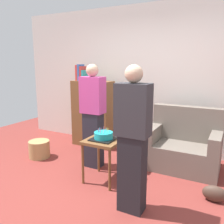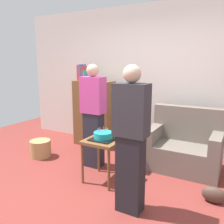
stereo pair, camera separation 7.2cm
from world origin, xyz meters
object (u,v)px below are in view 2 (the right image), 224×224
object	(u,v)px
person_blowing_candles	(93,116)
handbag	(214,195)
side_table	(103,146)
bookshelf	(94,113)
birthday_cake	(103,136)
couch	(184,147)
wicker_basket	(41,149)
person_holding_cake	(131,140)

from	to	relation	value
person_blowing_candles	handbag	world-z (taller)	person_blowing_candles
side_table	handbag	distance (m)	1.51
bookshelf	birthday_cake	world-z (taller)	bookshelf
couch	wicker_basket	size ratio (longest dim) A/B	3.06
wicker_basket	handbag	distance (m)	2.88
birthday_cake	wicker_basket	xyz separation A→B (m)	(-1.43, 0.20, -0.51)
wicker_basket	person_blowing_candles	bearing A→B (deg)	7.85
wicker_basket	handbag	world-z (taller)	wicker_basket
couch	wicker_basket	xyz separation A→B (m)	(-2.33, -0.77, -0.19)
couch	birthday_cake	xyz separation A→B (m)	(-0.90, -0.97, 0.32)
birthday_cake	wicker_basket	world-z (taller)	birthday_cake
handbag	person_blowing_candles	bearing A→B (deg)	174.26
side_table	person_blowing_candles	world-z (taller)	person_blowing_candles
couch	person_holding_cake	size ratio (longest dim) A/B	0.67
person_blowing_candles	birthday_cake	bearing A→B (deg)	-24.02
couch	birthday_cake	bearing A→B (deg)	-132.74
person_holding_cake	handbag	size ratio (longest dim) A/B	5.82
person_blowing_candles	handbag	xyz separation A→B (m)	(1.83, -0.18, -0.73)
person_blowing_candles	wicker_basket	world-z (taller)	person_blowing_candles
couch	bookshelf	distance (m)	1.89
birthday_cake	wicker_basket	distance (m)	1.53
person_blowing_candles	person_holding_cake	world-z (taller)	same
birthday_cake	handbag	size ratio (longest dim) A/B	1.14
bookshelf	birthday_cake	bearing A→B (deg)	-51.92
bookshelf	person_blowing_candles	bearing A→B (deg)	-56.97
bookshelf	handbag	xyz separation A→B (m)	(2.40, -1.05, -0.57)
handbag	person_holding_cake	bearing A→B (deg)	-143.05
side_table	birthday_cake	bearing A→B (deg)	-83.87
wicker_basket	bookshelf	bearing A→B (deg)	64.61
person_holding_cake	wicker_basket	bearing A→B (deg)	-20.25
couch	wicker_basket	distance (m)	2.46
couch	person_blowing_candles	xyz separation A→B (m)	(-1.28, -0.62, 0.49)
birthday_cake	bookshelf	bearing A→B (deg)	128.08
wicker_basket	couch	bearing A→B (deg)	18.19
person_holding_cake	handbag	xyz separation A→B (m)	(0.82, 0.62, -0.73)
side_table	wicker_basket	bearing A→B (deg)	171.89
wicker_basket	side_table	bearing A→B (deg)	-8.11
side_table	birthday_cake	world-z (taller)	birthday_cake
person_holding_cake	side_table	bearing A→B (deg)	-38.48
couch	side_table	distance (m)	1.33
bookshelf	person_blowing_candles	distance (m)	1.05
side_table	handbag	bearing A→B (deg)	6.48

